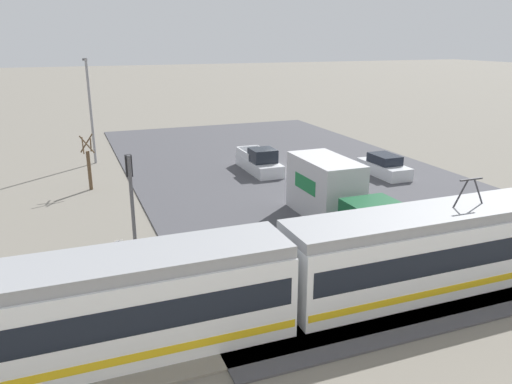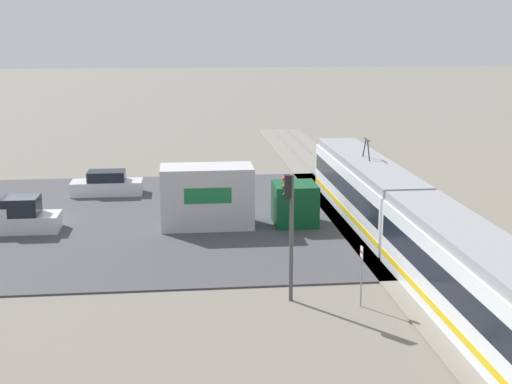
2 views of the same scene
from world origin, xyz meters
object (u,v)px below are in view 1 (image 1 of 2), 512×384
object	(u,v)px
pickup_truck	(259,162)
street_tree	(89,165)
light_rail_tram	(286,276)
box_truck	(335,195)
traffic_light_pole	(131,196)
street_lamp_near_crossing	(90,104)
no_parking_sign	(120,264)
sedan_car_0	(384,167)

from	to	relation	value
pickup_truck	street_tree	xyz separation A→B (m)	(12.37, 0.09, 0.93)
light_rail_tram	street_tree	world-z (taller)	light_rail_tram
box_truck	traffic_light_pole	xyz separation A→B (m)	(11.08, 1.64, 1.72)
street_tree	street_lamp_near_crossing	size ratio (longest dim) A/B	0.45
pickup_truck	no_parking_sign	size ratio (longest dim) A/B	2.23
traffic_light_pole	no_parking_sign	world-z (taller)	traffic_light_pole
sedan_car_0	street_tree	size ratio (longest dim) A/B	1.21
light_rail_tram	pickup_truck	size ratio (longest dim) A/B	5.83
pickup_truck	no_parking_sign	distance (m)	20.14
light_rail_tram	traffic_light_pole	distance (m)	7.95
pickup_truck	sedan_car_0	distance (m)	9.34
box_truck	street_lamp_near_crossing	size ratio (longest dim) A/B	1.01
light_rail_tram	box_truck	bearing A→B (deg)	-129.52
light_rail_tram	street_tree	bearing A→B (deg)	-74.01
box_truck	sedan_car_0	bearing A→B (deg)	-138.80
traffic_light_pole	street_tree	world-z (taller)	traffic_light_pole
pickup_truck	street_tree	size ratio (longest dim) A/B	1.45
traffic_light_pole	street_tree	bearing A→B (deg)	-85.07
box_truck	traffic_light_pole	world-z (taller)	traffic_light_pole
traffic_light_pole	street_lamp_near_crossing	size ratio (longest dim) A/B	0.61
box_truck	pickup_truck	xyz separation A→B (m)	(-0.15, -11.70, -0.84)
pickup_truck	street_lamp_near_crossing	distance (m)	14.50
street_lamp_near_crossing	sedan_car_0	bearing A→B (deg)	148.54
sedan_car_0	street_lamp_near_crossing	distance (m)	23.59
box_truck	sedan_car_0	xyz separation A→B (m)	(-8.42, -7.37, -0.91)
sedan_car_0	street_lamp_near_crossing	size ratio (longest dim) A/B	0.55
pickup_truck	traffic_light_pole	distance (m)	17.63
box_truck	sedan_car_0	size ratio (longest dim) A/B	1.85
sedan_car_0	traffic_light_pole	bearing A→B (deg)	24.81
sedan_car_0	street_tree	distance (m)	21.10
sedan_car_0	traffic_light_pole	world-z (taller)	traffic_light_pole
pickup_truck	light_rail_tram	bearing A→B (deg)	71.09
street_tree	no_parking_sign	bearing A→B (deg)	90.81
box_truck	traffic_light_pole	distance (m)	11.33
street_tree	box_truck	bearing A→B (deg)	136.47
traffic_light_pole	street_lamp_near_crossing	world-z (taller)	street_lamp_near_crossing
box_truck	street_tree	xyz separation A→B (m)	(12.23, -11.61, 0.10)
traffic_light_pole	street_lamp_near_crossing	distance (m)	21.19
box_truck	street_lamp_near_crossing	bearing A→B (deg)	-59.70
no_parking_sign	sedan_car_0	bearing A→B (deg)	-150.15
traffic_light_pole	street_tree	size ratio (longest dim) A/B	1.36
sedan_car_0	no_parking_sign	bearing A→B (deg)	29.85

